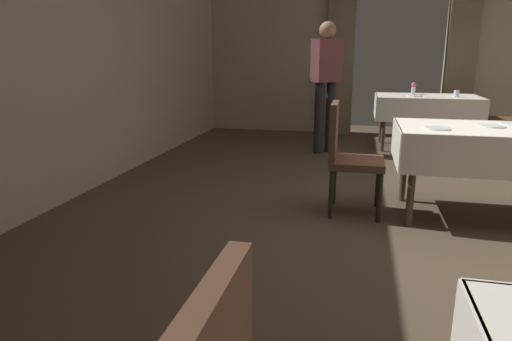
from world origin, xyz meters
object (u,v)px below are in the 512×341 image
Objects in this scene: chair_far_right at (510,115)px; plate_mid_b at (437,128)px; glass_far_b at (456,94)px; dining_table_far at (427,103)px; dining_table_mid at (479,141)px; plate_far_c at (415,96)px; chair_mid_left at (347,153)px; person_waiter_by_doorway at (326,76)px; flower_vase_far at (414,88)px; plate_mid_c at (492,126)px.

chair_far_right is 4.74× the size of plate_mid_b.
glass_far_b is at bearing -170.32° from chair_far_right.
dining_table_far is 3.03m from plate_mid_b.
plate_mid_b is at bearing -154.88° from dining_table_mid.
glass_far_b is 0.43× the size of plate_far_c.
person_waiter_by_doorway is (-0.38, 2.38, 0.51)m from chair_mid_left.
chair_mid_left reaches higher than flower_vase_far.
glass_far_b is 1.79m from person_waiter_by_doorway.
plate_mid_c is (1.12, 0.15, 0.24)m from chair_mid_left.
glass_far_b is 0.53m from plate_far_c.
flower_vase_far is (-0.20, 3.03, 0.20)m from dining_table_mid.
plate_mid_c is at bearing -108.78° from chair_far_right.
plate_far_c is at bearing -147.09° from dining_table_far.
plate_mid_b reaches higher than dining_table_far.
person_waiter_by_doorway is at bearing -165.27° from glass_far_b.
flower_vase_far reaches higher than plate_mid_c.
chair_far_right reaches higher than flower_vase_far.
person_waiter_by_doorway is (-1.19, -0.75, 0.18)m from flower_vase_far.
dining_table_mid is 7.46× the size of flower_vase_far.
flower_vase_far reaches higher than dining_table_mid.
dining_table_far is at bearing 83.95° from plate_mid_b.
plate_mid_c reaches higher than dining_table_far.
dining_table_far is 1.09m from chair_far_right.
glass_far_b reaches higher than plate_far_c.
chair_far_right reaches higher than plate_mid_c.
dining_table_far is 3.11m from chair_mid_left.
glass_far_b reaches higher than plate_mid_c.
dining_table_mid is 0.74× the size of person_waiter_by_doorway.
dining_table_mid is at bearing -89.42° from dining_table_far.
chair_far_right reaches higher than dining_table_far.
person_waiter_by_doorway reaches higher than dining_table_mid.
dining_table_mid is 1.03m from chair_mid_left.
person_waiter_by_doorway is (-1.19, -0.44, 0.27)m from plate_far_c.
chair_far_right is 2.57m from person_waiter_by_doorway.
chair_mid_left is 3.61m from chair_far_right.
person_waiter_by_doorway reaches higher than plate_far_c.
plate_mid_b and plate_far_c have the same top height.
chair_mid_left reaches higher than dining_table_far.
chair_far_right reaches higher than plate_far_c.
person_waiter_by_doorway reaches higher than dining_table_far.
person_waiter_by_doorway reaches higher than plate_mid_c.
dining_table_mid is at bearing 5.53° from chair_mid_left.
plate_mid_c is (-0.96, -2.81, 0.24)m from chair_far_right.
chair_mid_left is 10.42× the size of glass_far_b.
glass_far_b is at bearing 85.19° from plate_mid_c.
dining_table_mid is 1.37× the size of chair_mid_left.
plate_far_c is at bearing -173.98° from chair_far_right.
glass_far_b reaches higher than plate_mid_b.
chair_mid_left reaches higher than glass_far_b.
dining_table_far is at bearing 90.58° from dining_table_mid.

